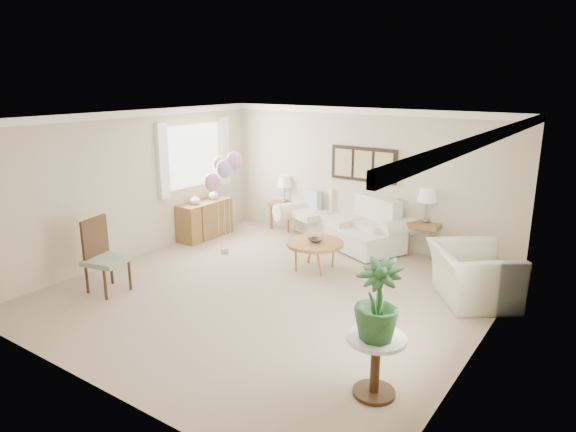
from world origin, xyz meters
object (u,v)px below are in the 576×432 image
object	(u,v)px
accent_chair	(103,254)
armchair	(473,275)
coffee_table	(315,244)
balloon_cluster	(223,170)
sofa	(348,223)

from	to	relation	value
accent_chair	armchair	bearing A→B (deg)	30.53
accent_chair	coffee_table	bearing A→B (deg)	49.74
armchair	balloon_cluster	xyz separation A→B (m)	(-4.32, -0.43, 1.16)
coffee_table	sofa	bearing A→B (deg)	98.50
armchair	coffee_table	bearing A→B (deg)	59.05
coffee_table	balloon_cluster	world-z (taller)	balloon_cluster
accent_chair	balloon_cluster	bearing A→B (deg)	81.18
coffee_table	balloon_cluster	size ratio (longest dim) A/B	0.51
coffee_table	balloon_cluster	xyz separation A→B (m)	(-1.80, -0.21, 1.11)
accent_chair	sofa	bearing A→B (deg)	65.59
armchair	balloon_cluster	bearing A→B (deg)	59.85
balloon_cluster	accent_chair	bearing A→B (deg)	-98.82
accent_chair	balloon_cluster	world-z (taller)	balloon_cluster
sofa	armchair	world-z (taller)	sofa
sofa	accent_chair	xyz separation A→B (m)	(-1.91, -4.21, 0.19)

